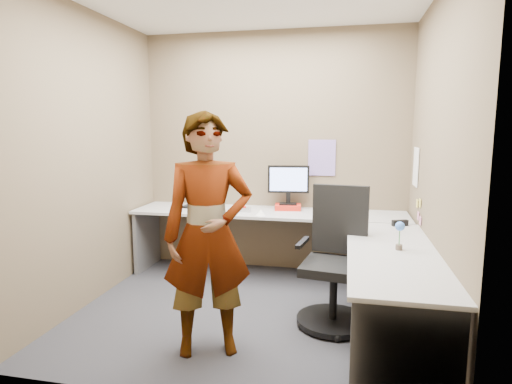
% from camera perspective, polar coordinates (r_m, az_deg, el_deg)
% --- Properties ---
extents(ground, '(3.00, 3.00, 0.00)m').
position_cam_1_polar(ground, '(3.97, -1.10, -15.70)').
color(ground, '#28282D').
rests_on(ground, ground).
extents(wall_back, '(3.00, 0.00, 3.00)m').
position_cam_1_polar(wall_back, '(4.90, 2.33, 5.27)').
color(wall_back, brown).
rests_on(wall_back, ground).
extents(wall_right, '(0.00, 2.70, 2.70)m').
position_cam_1_polar(wall_right, '(3.60, 22.85, 3.41)').
color(wall_right, brown).
rests_on(wall_right, ground).
extents(wall_left, '(0.00, 2.70, 2.70)m').
position_cam_1_polar(wall_left, '(4.23, -21.41, 4.17)').
color(wall_left, brown).
rests_on(wall_left, ground).
extents(desk, '(2.98, 2.58, 0.73)m').
position_cam_1_polar(desk, '(4.06, 6.18, -6.35)').
color(desk, '#A7A7A7').
rests_on(desk, ground).
extents(paper_ream, '(0.31, 0.24, 0.06)m').
position_cam_1_polar(paper_ream, '(4.77, 4.28, -2.00)').
color(paper_ream, red).
rests_on(paper_ream, desk).
extents(monitor, '(0.46, 0.16, 0.43)m').
position_cam_1_polar(monitor, '(4.74, 4.35, 1.41)').
color(monitor, black).
rests_on(monitor, paper_ream).
extents(laptop, '(0.36, 0.31, 0.23)m').
position_cam_1_polar(laptop, '(4.98, -7.55, -1.25)').
color(laptop, black).
rests_on(laptop, desk).
extents(trackball_mouse, '(0.12, 0.08, 0.07)m').
position_cam_1_polar(trackball_mouse, '(4.63, -1.53, -2.34)').
color(trackball_mouse, '#B7B7BC').
rests_on(trackball_mouse, desk).
extents(origami, '(0.10, 0.10, 0.06)m').
position_cam_1_polar(origami, '(4.44, 0.63, -2.73)').
color(origami, white).
rests_on(origami, desk).
extents(stapler, '(0.15, 0.09, 0.05)m').
position_cam_1_polar(stapler, '(4.19, 18.65, -3.93)').
color(stapler, black).
rests_on(stapler, desk).
extents(flower, '(0.07, 0.07, 0.22)m').
position_cam_1_polar(flower, '(3.35, 18.62, -4.96)').
color(flower, brown).
rests_on(flower, desk).
extents(calendar_purple, '(0.30, 0.01, 0.40)m').
position_cam_1_polar(calendar_purple, '(4.83, 8.77, 4.54)').
color(calendar_purple, '#846BB7').
rests_on(calendar_purple, wall_back).
extents(calendar_white, '(0.01, 0.28, 0.38)m').
position_cam_1_polar(calendar_white, '(4.49, 20.54, 3.15)').
color(calendar_white, white).
rests_on(calendar_white, wall_right).
extents(sticky_note_a, '(0.01, 0.07, 0.07)m').
position_cam_1_polar(sticky_note_a, '(4.18, 21.01, -1.38)').
color(sticky_note_a, '#F2E059').
rests_on(sticky_note_a, wall_right).
extents(sticky_note_b, '(0.01, 0.07, 0.07)m').
position_cam_1_polar(sticky_note_b, '(4.25, 20.82, -2.99)').
color(sticky_note_b, pink).
rests_on(sticky_note_b, wall_right).
extents(sticky_note_c, '(0.01, 0.07, 0.07)m').
position_cam_1_polar(sticky_note_c, '(4.14, 21.05, -3.59)').
color(sticky_note_c, pink).
rests_on(sticky_note_c, wall_right).
extents(sticky_note_d, '(0.01, 0.07, 0.07)m').
position_cam_1_polar(sticky_note_d, '(4.33, 20.69, -1.44)').
color(sticky_note_d, '#F2E059').
rests_on(sticky_note_d, wall_right).
extents(office_chair, '(0.62, 0.60, 1.13)m').
position_cam_1_polar(office_chair, '(3.67, 10.54, -10.12)').
color(office_chair, black).
rests_on(office_chair, ground).
extents(person, '(0.75, 0.62, 1.75)m').
position_cam_1_polar(person, '(3.08, -6.41, -5.72)').
color(person, '#999399').
rests_on(person, ground).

